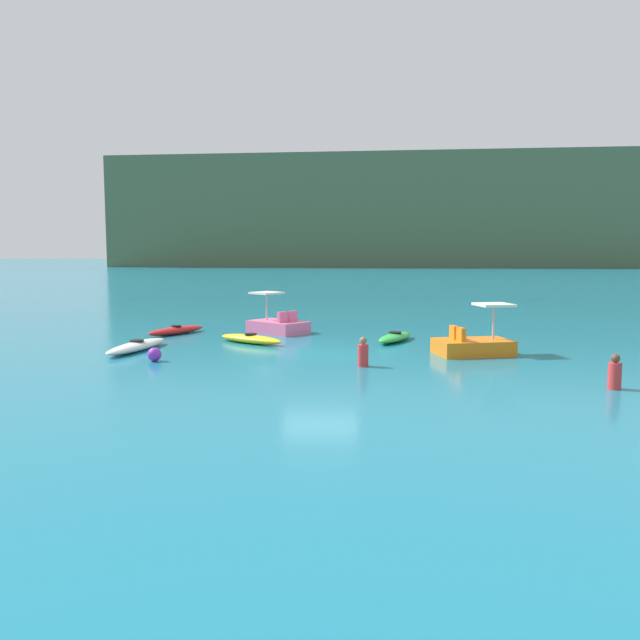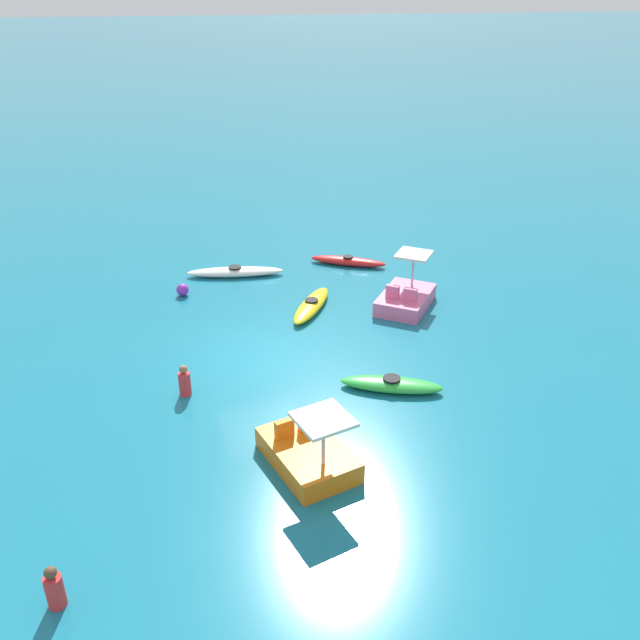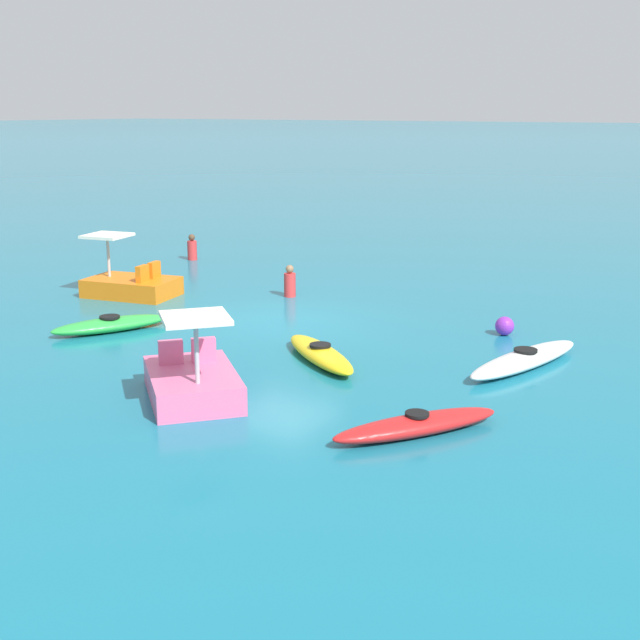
% 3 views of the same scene
% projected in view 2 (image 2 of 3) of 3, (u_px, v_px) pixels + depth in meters
% --- Properties ---
extents(ground_plane, '(600.00, 600.00, 0.00)m').
position_uv_depth(ground_plane, '(260.00, 357.00, 19.17)').
color(ground_plane, '#19728C').
extents(kayak_yellow, '(2.81, 2.25, 0.37)m').
position_uv_depth(kayak_yellow, '(311.00, 305.00, 21.98)').
color(kayak_yellow, yellow).
rests_on(kayak_yellow, ground_plane).
extents(kayak_red, '(2.08, 2.84, 0.37)m').
position_uv_depth(kayak_red, '(348.00, 261.00, 25.57)').
color(kayak_red, red).
rests_on(kayak_red, ground_plane).
extents(kayak_green, '(1.84, 2.78, 0.37)m').
position_uv_depth(kayak_green, '(391.00, 384.00, 17.56)').
color(kayak_green, green).
rests_on(kayak_green, ground_plane).
extents(kayak_white, '(1.49, 3.66, 0.37)m').
position_uv_depth(kayak_white, '(235.00, 272.00, 24.60)').
color(kayak_white, white).
rests_on(kayak_white, ground_plane).
extents(pedal_boat_pink, '(2.80, 2.70, 1.68)m').
position_uv_depth(pedal_boat_pink, '(406.00, 297.00, 22.13)').
color(pedal_boat_pink, pink).
rests_on(pedal_boat_pink, ground_plane).
extents(pedal_boat_orange, '(2.67, 1.99, 1.68)m').
position_uv_depth(pedal_boat_orange, '(308.00, 452.00, 14.71)').
color(pedal_boat_orange, orange).
rests_on(pedal_boat_orange, ground_plane).
extents(buoy_purple, '(0.43, 0.43, 0.43)m').
position_uv_depth(buoy_purple, '(183.00, 290.00, 22.98)').
color(buoy_purple, purple).
rests_on(buoy_purple, ground_plane).
extents(person_near_shore, '(0.35, 0.35, 0.88)m').
position_uv_depth(person_near_shore, '(54.00, 589.00, 11.28)').
color(person_near_shore, red).
rests_on(person_near_shore, ground_plane).
extents(person_by_kayaks, '(0.44, 0.44, 0.88)m').
position_uv_depth(person_by_kayaks, '(185.00, 382.00, 17.25)').
color(person_by_kayaks, red).
rests_on(person_by_kayaks, ground_plane).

